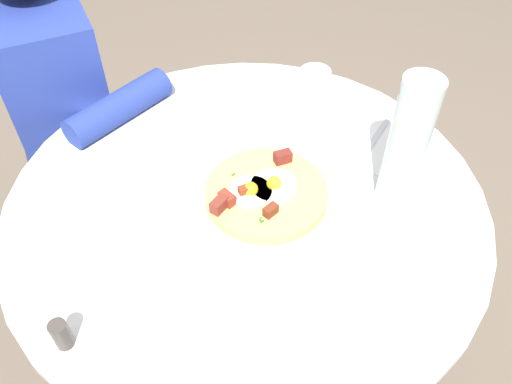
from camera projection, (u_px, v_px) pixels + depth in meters
The scene contains 13 objects.
ground_plane at pixel (249, 363), 1.56m from camera, with size 6.00×6.00×0.00m, color #6B5B4C.
dining_table at pixel (247, 250), 1.15m from camera, with size 0.94×0.94×0.74m.
person_seated at pixel (75, 142), 1.48m from camera, with size 0.53×0.39×1.14m.
pizza_plate at pixel (266, 199), 1.01m from camera, with size 0.28×0.28×0.01m, color silver.
breakfast_pizza at pixel (265, 193), 1.00m from camera, with size 0.24×0.24×0.05m.
bread_plate at pixel (223, 112), 1.20m from camera, with size 0.18×0.18×0.01m, color silver.
napkin at pixel (365, 141), 1.13m from camera, with size 0.17×0.14×0.00m, color white.
fork at pixel (373, 142), 1.12m from camera, with size 0.18×0.01×0.01m, color silver.
knife at pixel (357, 136), 1.14m from camera, with size 0.18×0.01×0.01m, color silver.
water_glass at pixel (313, 93), 1.16m from camera, with size 0.07×0.07×0.11m, color silver.
water_bottle at pixel (407, 144), 0.93m from camera, with size 0.07×0.07×0.27m, color silver.
salt_shaker at pixel (282, 79), 1.25m from camera, with size 0.03×0.03×0.06m, color white.
pepper_shaker at pixel (61, 334), 0.79m from camera, with size 0.03×0.03×0.06m, color #3F3833.
Camera 1 is at (0.64, -0.27, 1.49)m, focal length 36.57 mm.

